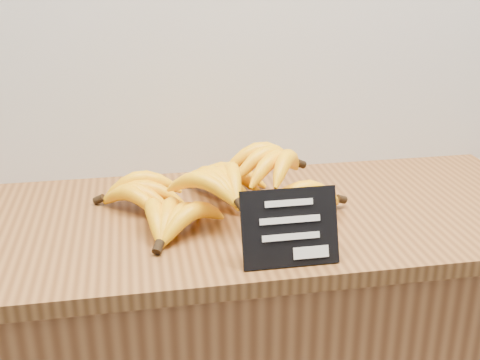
# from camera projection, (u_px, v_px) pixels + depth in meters

# --- Properties ---
(counter_top) EXTENTS (1.32, 0.54, 0.03)m
(counter_top) POSITION_uv_depth(u_px,v_px,m) (236.00, 220.00, 1.21)
(counter_top) COLOR brown
(counter_top) RESTS_ON counter
(chalkboard_sign) EXTENTS (0.16, 0.05, 0.13)m
(chalkboard_sign) POSITION_uv_depth(u_px,v_px,m) (290.00, 228.00, 1.00)
(chalkboard_sign) COLOR black
(chalkboard_sign) RESTS_ON counter_top
(banana_pile) EXTENTS (0.51, 0.36, 0.12)m
(banana_pile) POSITION_uv_depth(u_px,v_px,m) (223.00, 190.00, 1.20)
(banana_pile) COLOR #FFB90A
(banana_pile) RESTS_ON counter_top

